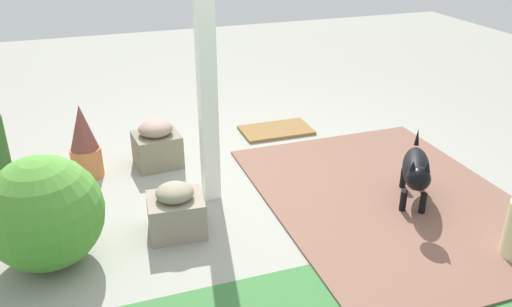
% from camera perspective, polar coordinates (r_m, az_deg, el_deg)
% --- Properties ---
extents(ground_plane, '(12.00, 12.00, 0.00)m').
position_cam_1_polar(ground_plane, '(4.15, -0.24, -4.06)').
color(ground_plane, gray).
extents(brick_path, '(1.80, 2.40, 0.02)m').
position_cam_1_polar(brick_path, '(4.14, 14.26, -4.84)').
color(brick_path, brown).
rests_on(brick_path, ground).
extents(porch_pillar, '(0.12, 0.12, 2.24)m').
position_cam_1_polar(porch_pillar, '(3.67, -5.46, 10.77)').
color(porch_pillar, white).
rests_on(porch_pillar, ground).
extents(stone_planter_nearest, '(0.40, 0.37, 0.40)m').
position_cam_1_polar(stone_planter_nearest, '(4.56, -10.66, 0.93)').
color(stone_planter_nearest, gray).
rests_on(stone_planter_nearest, ground).
extents(stone_planter_mid, '(0.40, 0.36, 0.37)m').
position_cam_1_polar(stone_planter_mid, '(3.61, -8.63, -6.16)').
color(stone_planter_mid, gray).
rests_on(stone_planter_mid, ground).
extents(round_shrub, '(0.71, 0.71, 0.71)m').
position_cam_1_polar(round_shrub, '(3.43, -21.90, -5.99)').
color(round_shrub, '#4E9133').
rests_on(round_shrub, ground).
extents(terracotta_pot_spiky, '(0.25, 0.25, 0.62)m').
position_cam_1_polar(terracotta_pot_spiky, '(4.47, -18.07, 1.08)').
color(terracotta_pot_spiky, '#CB7340').
rests_on(terracotta_pot_spiky, ground).
extents(terracotta_pot_tall, '(0.24, 0.24, 0.65)m').
position_cam_1_polar(terracotta_pot_tall, '(4.43, -25.64, -1.35)').
color(terracotta_pot_tall, '#A36034').
rests_on(terracotta_pot_tall, ground).
extents(dog, '(0.51, 0.66, 0.49)m').
position_cam_1_polar(dog, '(4.00, 16.91, -1.76)').
color(dog, black).
rests_on(dog, ground).
extents(doormat, '(0.69, 0.41, 0.03)m').
position_cam_1_polar(doormat, '(5.22, 2.20, 2.53)').
color(doormat, olive).
rests_on(doormat, ground).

